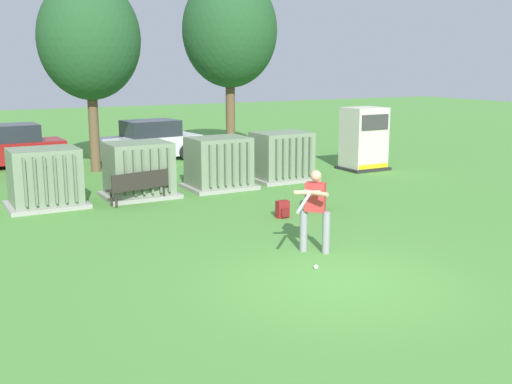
# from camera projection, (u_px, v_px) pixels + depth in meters

# --- Properties ---
(ground_plane) EXTENTS (96.00, 96.00, 0.00)m
(ground_plane) POSITION_uv_depth(u_px,v_px,m) (336.00, 282.00, 11.30)
(ground_plane) COLOR #51933D
(transformer_west) EXTENTS (2.10, 1.70, 1.62)m
(transformer_west) POSITION_uv_depth(u_px,v_px,m) (45.00, 179.00, 17.04)
(transformer_west) COLOR #9E9B93
(transformer_west) RESTS_ON ground
(transformer_mid_west) EXTENTS (2.10, 1.70, 1.62)m
(transformer_mid_west) POSITION_uv_depth(u_px,v_px,m) (139.00, 171.00, 18.32)
(transformer_mid_west) COLOR #9E9B93
(transformer_mid_west) RESTS_ON ground
(transformer_mid_east) EXTENTS (2.10, 1.70, 1.62)m
(transformer_mid_east) POSITION_uv_depth(u_px,v_px,m) (219.00, 164.00, 19.60)
(transformer_mid_east) COLOR #9E9B93
(transformer_mid_east) RESTS_ON ground
(transformer_east) EXTENTS (2.10, 1.70, 1.62)m
(transformer_east) POSITION_uv_depth(u_px,v_px,m) (282.00, 157.00, 21.00)
(transformer_east) COLOR #9E9B93
(transformer_east) RESTS_ON ground
(generator_enclosure) EXTENTS (1.60, 1.40, 2.30)m
(generator_enclosure) POSITION_uv_depth(u_px,v_px,m) (364.00, 139.00, 23.07)
(generator_enclosure) COLOR #262626
(generator_enclosure) RESTS_ON ground
(park_bench) EXTENTS (1.84, 0.75, 0.92)m
(park_bench) POSITION_uv_depth(u_px,v_px,m) (139.00, 185.00, 17.49)
(park_bench) COLOR #2D2823
(park_bench) RESTS_ON ground
(batter) EXTENTS (1.35, 1.29, 1.74)m
(batter) POSITION_uv_depth(u_px,v_px,m) (315.00, 207.00, 12.83)
(batter) COLOR gray
(batter) RESTS_ON ground
(sports_ball) EXTENTS (0.09, 0.09, 0.09)m
(sports_ball) POSITION_uv_depth(u_px,v_px,m) (316.00, 267.00, 11.97)
(sports_ball) COLOR white
(sports_ball) RESTS_ON ground
(seated_spectator) EXTENTS (0.69, 0.78, 0.96)m
(seated_spectator) POSITION_uv_depth(u_px,v_px,m) (316.00, 196.00, 16.74)
(seated_spectator) COLOR black
(seated_spectator) RESTS_ON ground
(backpack) EXTENTS (0.32, 0.26, 0.44)m
(backpack) POSITION_uv_depth(u_px,v_px,m) (283.00, 209.00, 15.95)
(backpack) COLOR maroon
(backpack) RESTS_ON ground
(tree_center_left) EXTENTS (3.58, 3.58, 6.84)m
(tree_center_left) POSITION_uv_depth(u_px,v_px,m) (89.00, 40.00, 21.89)
(tree_center_left) COLOR brown
(tree_center_left) RESTS_ON ground
(tree_center_right) EXTENTS (3.97, 3.97, 7.58)m
(tree_center_right) POSITION_uv_depth(u_px,v_px,m) (230.00, 31.00, 26.00)
(tree_center_right) COLOR brown
(tree_center_right) RESTS_ON ground
(parked_car_leftmost) EXTENTS (4.23, 1.98, 1.62)m
(parked_car_leftmost) POSITION_uv_depth(u_px,v_px,m) (7.00, 148.00, 23.61)
(parked_car_leftmost) COLOR maroon
(parked_car_leftmost) RESTS_ON ground
(parked_car_left_of_center) EXTENTS (4.34, 2.22, 1.62)m
(parked_car_left_of_center) POSITION_uv_depth(u_px,v_px,m) (149.00, 142.00, 25.38)
(parked_car_left_of_center) COLOR silver
(parked_car_left_of_center) RESTS_ON ground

